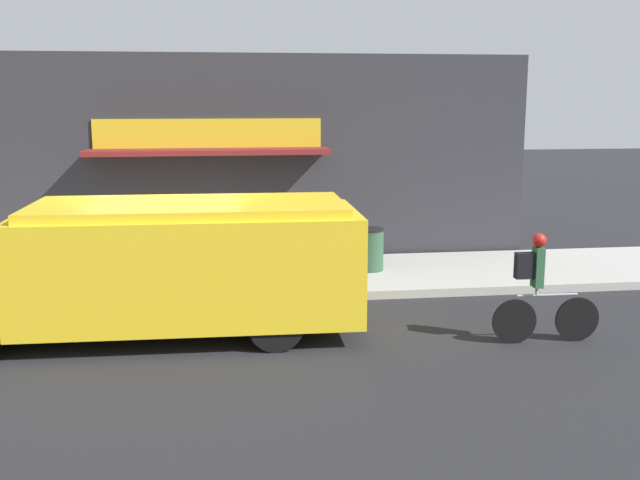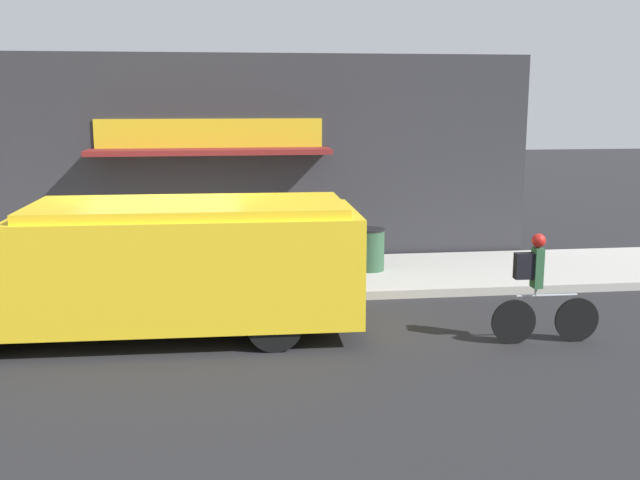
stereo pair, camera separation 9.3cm
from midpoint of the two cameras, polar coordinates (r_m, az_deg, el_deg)
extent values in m
plane|color=#232326|center=(12.56, -11.44, -5.05)|extent=(70.00, 70.00, 0.00)
cube|color=#ADAAA3|center=(13.98, -11.05, -3.09)|extent=(28.00, 2.98, 0.15)
cube|color=#2D2D33|center=(15.29, -10.96, 5.89)|extent=(14.66, 0.18, 4.25)
cube|color=gold|center=(15.12, -8.21, 7.86)|extent=(4.48, 0.05, 0.67)
cube|color=maroon|center=(14.75, -8.20, 6.68)|extent=(4.70, 0.82, 0.10)
cube|color=yellow|center=(10.91, -9.60, -1.82)|extent=(4.82, 2.21, 1.53)
cube|color=yellow|center=(10.76, -9.74, 2.49)|extent=(4.43, 2.03, 0.13)
cube|color=red|center=(12.31, -15.36, -0.25)|extent=(0.03, 0.44, 0.44)
cylinder|color=black|center=(12.42, -22.45, -4.04)|extent=(0.77, 0.28, 0.76)
cylinder|color=black|center=(11.92, -3.67, -3.82)|extent=(0.77, 0.28, 0.76)
cylinder|color=black|center=(10.21, -3.22, -6.34)|extent=(0.77, 0.28, 0.76)
cylinder|color=black|center=(11.17, 19.20, -5.76)|extent=(0.63, 0.05, 0.63)
cylinder|color=black|center=(10.82, 14.77, -6.05)|extent=(0.63, 0.05, 0.63)
cylinder|color=#999EA3|center=(10.89, 17.13, -4.06)|extent=(0.87, 0.06, 0.04)
cylinder|color=#999EA3|center=(10.81, 16.36, -3.79)|extent=(0.04, 0.04, 0.12)
cube|color=#2D5B38|center=(10.74, 16.46, -2.04)|extent=(0.12, 0.20, 0.56)
sphere|color=red|center=(10.66, 16.57, -0.04)|extent=(0.19, 0.19, 0.19)
cube|color=black|center=(10.66, 15.52, -1.92)|extent=(0.26, 0.15, 0.36)
cylinder|color=#2D5138|center=(14.22, 4.00, -0.80)|extent=(0.55, 0.55, 0.76)
cylinder|color=black|center=(14.15, 4.02, 0.80)|extent=(0.56, 0.56, 0.04)
camera|label=1|loc=(0.05, -89.78, 0.04)|focal=42.00mm
camera|label=2|loc=(0.05, 90.22, -0.04)|focal=42.00mm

